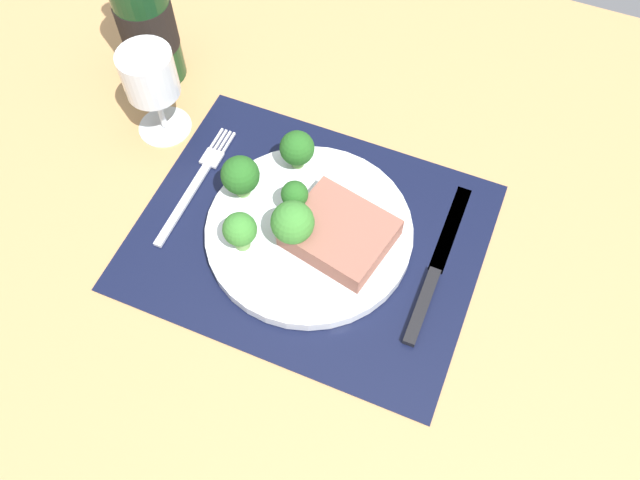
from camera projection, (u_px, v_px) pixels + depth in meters
ground_plane at (309, 243)px, 80.23cm from camera, size 140.00×110.00×3.00cm
placemat at (309, 236)px, 78.80cm from camera, size 41.15×32.88×0.30cm
plate at (309, 232)px, 77.98cm from camera, size 24.99×24.99×1.60cm
steak at (339, 235)px, 75.19cm from camera, size 13.15×11.91×2.86cm
broccoli_near_fork at (240, 230)px, 73.39cm from camera, size 3.99×3.99×5.44cm
broccoli_near_steak at (240, 176)px, 77.08cm from camera, size 4.71×4.71×5.85cm
broccoli_center at (295, 196)px, 75.82cm from camera, size 3.25×3.25×5.15cm
broccoli_front_edge at (297, 149)px, 79.44cm from camera, size 4.35×4.35×5.42cm
broccoli_back_left at (293, 223)px, 72.90cm from camera, size 5.03×5.03×6.74cm
fork at (196, 183)px, 82.27cm from camera, size 2.40×19.20×0.50cm
knife at (434, 274)px, 75.64cm from camera, size 1.80×23.00×0.80cm
wine_bottle at (144, 15)px, 83.98cm from camera, size 7.55×7.55×27.88cm
wine_glass at (150, 79)px, 79.85cm from camera, size 7.11×7.11×13.03cm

